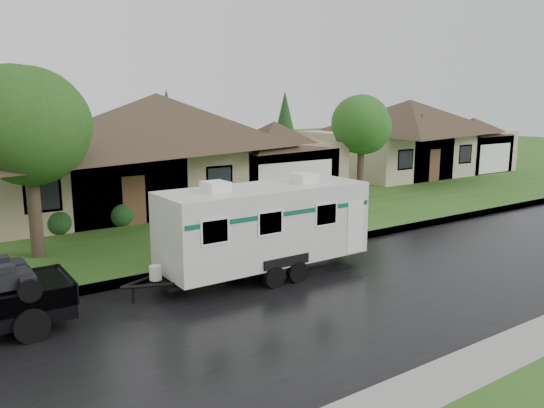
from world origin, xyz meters
The scene contains 10 objects.
ground centered at (0.00, 0.00, 0.00)m, with size 140.00×140.00×0.00m, color #2F541A.
road centered at (0.00, -2.00, 0.01)m, with size 140.00×8.00×0.01m, color black.
curb centered at (0.00, 2.25, 0.07)m, with size 140.00×0.50×0.15m, color gray.
lawn centered at (0.00, 15.00, 0.07)m, with size 140.00×26.00×0.15m, color #2F541A.
house_main centered at (2.29, 13.84, 3.59)m, with size 19.44×10.80×6.90m.
house_neighbor centered at (22.27, 14.34, 3.32)m, with size 15.12×9.72×6.45m.
tree_left_green centered at (-5.64, 6.26, 4.65)m, with size 3.92×3.92×6.49m.
tree_right_green centered at (11.89, 9.01, 3.90)m, with size 3.27×3.27×5.41m.
shrub_row centered at (2.00, 9.30, 0.65)m, with size 13.60×1.00×1.00m.
travel_trailer centered at (-0.12, 0.65, 1.64)m, with size 6.90×2.43×3.10m.
Camera 1 is at (-8.88, -12.55, 5.35)m, focal length 35.00 mm.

